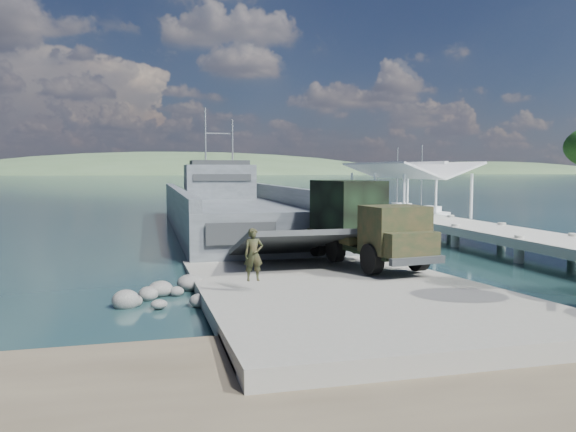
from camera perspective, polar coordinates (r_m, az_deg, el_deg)
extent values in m
plane|color=#173838|center=(21.78, 4.13, -7.66)|extent=(1400.00, 1400.00, 0.00)
cube|color=gray|center=(20.80, 5.01, -7.55)|extent=(10.00, 18.00, 0.50)
cube|color=#A6A69C|center=(43.13, 13.01, -0.27)|extent=(4.00, 44.00, 0.50)
cube|color=#454D51|center=(44.59, -5.20, -0.67)|extent=(9.93, 32.80, 2.73)
cube|color=#454D51|center=(43.97, -11.14, 1.83)|extent=(0.75, 32.78, 1.42)
cube|color=#454D51|center=(45.38, 0.52, 2.00)|extent=(0.75, 32.78, 1.42)
cube|color=#454D51|center=(28.64, -0.14, -2.44)|extent=(9.83, 0.47, 2.84)
cube|color=#454D51|center=(55.22, -6.98, 3.48)|extent=(6.57, 4.39, 3.28)
cube|color=#2F3235|center=(55.22, -7.00, 5.40)|extent=(5.47, 3.51, 0.44)
cylinder|color=#9FA3A5|center=(55.16, -8.39, 8.00)|extent=(0.17, 0.17, 5.46)
cylinder|color=#9FA3A5|center=(55.45, -5.67, 7.44)|extent=(0.17, 0.17, 4.37)
cylinder|color=black|center=(22.63, 8.52, -4.35)|extent=(0.59, 1.28, 1.24)
cylinder|color=black|center=(23.80, 13.09, -3.97)|extent=(0.59, 1.28, 1.24)
cylinder|color=black|center=(25.44, 4.84, -3.31)|extent=(0.59, 1.28, 1.24)
cylinder|color=black|center=(26.49, 9.09, -3.03)|extent=(0.59, 1.28, 1.24)
cylinder|color=black|center=(27.14, 3.04, -2.79)|extent=(0.59, 1.28, 1.24)
cylinder|color=black|center=(28.12, 7.10, -2.56)|extent=(0.59, 1.28, 1.24)
cube|color=black|center=(25.43, 7.63, -3.01)|extent=(3.02, 7.44, 0.24)
cube|color=black|center=(23.13, 10.78, -1.33)|extent=(2.61, 2.20, 1.90)
cube|color=black|center=(22.24, 12.35, -2.83)|extent=(2.28, 1.13, 0.95)
cube|color=black|center=(26.55, 6.23, -1.95)|extent=(2.93, 4.65, 0.33)
cube|color=black|center=(26.60, 6.06, 1.05)|extent=(2.74, 3.88, 2.38)
cube|color=#2F3235|center=(21.93, 13.02, -4.46)|extent=(2.39, 0.55, 0.29)
imported|color=black|center=(19.20, -3.52, -5.09)|extent=(0.68, 0.46, 1.80)
cube|color=white|center=(55.44, 13.35, 0.05)|extent=(3.28, 6.20, 0.97)
cube|color=white|center=(54.61, 14.14, 0.65)|extent=(1.93, 2.08, 0.65)
cylinder|color=#9FA3A5|center=(55.27, 13.42, 3.69)|extent=(0.11, 0.11, 6.50)
cube|color=white|center=(60.06, 10.98, 0.44)|extent=(1.84, 5.92, 0.96)
cube|color=white|center=(59.06, 11.45, 0.98)|extent=(1.53, 1.74, 0.64)
cylinder|color=#9FA3A5|center=(59.90, 11.03, 3.76)|extent=(0.11, 0.11, 6.42)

